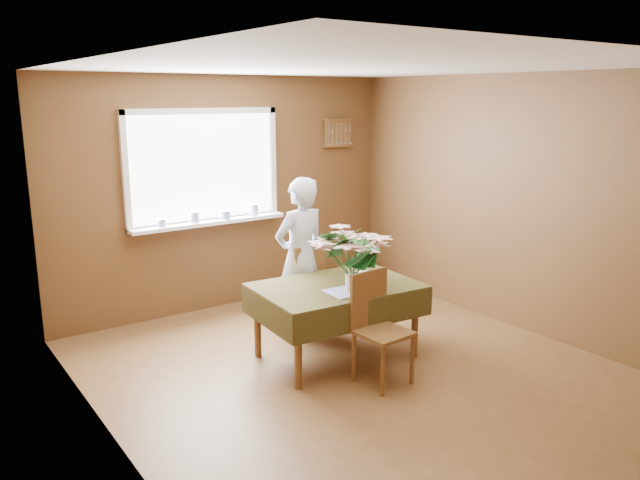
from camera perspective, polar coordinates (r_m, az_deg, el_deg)
floor at (r=5.39m, az=3.46°, el=-12.05°), size 4.50×4.50×0.00m
ceiling at (r=4.88m, az=3.88°, el=15.58°), size 4.50×4.50×0.00m
wall_back at (r=6.85m, az=-8.28°, el=4.25°), size 4.00×0.00×4.00m
wall_front at (r=3.59m, az=26.94°, el=-5.14°), size 4.00×0.00×4.00m
wall_left at (r=4.07m, az=-18.84°, el=-2.37°), size 0.00×4.50×4.50m
wall_right at (r=6.42m, az=17.71°, el=3.17°), size 0.00×4.50×4.50m
window_assembly at (r=6.66m, az=-10.36°, el=4.90°), size 1.72×0.20×1.22m
spoon_rack at (r=7.53m, az=1.69°, el=9.76°), size 0.44×0.05×0.33m
dining_table at (r=5.48m, az=1.51°, el=-4.91°), size 1.45×1.04×0.68m
chair_far at (r=6.12m, az=-1.57°, el=-3.98°), size 0.44×0.44×0.89m
chair_near at (r=5.10m, az=5.21°, el=-7.50°), size 0.41×0.41×0.90m
seated_woman at (r=5.95m, az=-1.80°, el=-1.63°), size 0.59×0.41×1.55m
flower_bouquet at (r=5.20m, az=3.02°, el=-1.08°), size 0.61×0.61×0.53m
side_plate at (r=5.74m, az=4.00°, el=-3.20°), size 0.34×0.34×0.01m
table_knife at (r=5.37m, az=4.51°, el=-4.34°), size 0.03×0.21×0.00m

